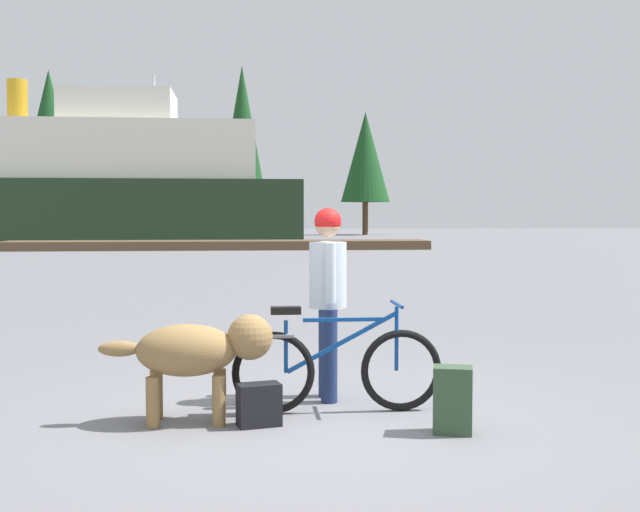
{
  "coord_description": "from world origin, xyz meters",
  "views": [
    {
      "loc": [
        -0.53,
        -5.92,
        1.6
      ],
      "look_at": [
        0.23,
        1.72,
        1.19
      ],
      "focal_mm": 43.86,
      "sensor_mm": 36.0,
      "label": 1
    }
  ],
  "objects_px": {
    "backpack": "(453,400)",
    "bicycle": "(336,367)",
    "person_cyclist": "(328,285)",
    "handbag_pannier": "(259,405)",
    "sailboat_moored": "(155,234)",
    "dog": "(199,351)",
    "ferry_boat": "(77,185)"
  },
  "relations": [
    {
      "from": "person_cyclist",
      "to": "dog",
      "type": "distance_m",
      "value": 1.32
    },
    {
      "from": "backpack",
      "to": "handbag_pannier",
      "type": "distance_m",
      "value": 1.44
    },
    {
      "from": "ferry_boat",
      "to": "sailboat_moored",
      "type": "xyz_separation_m",
      "value": [
        4.51,
        -1.54,
        -2.7
      ]
    },
    {
      "from": "backpack",
      "to": "sailboat_moored",
      "type": "relative_size",
      "value": 0.05
    },
    {
      "from": "bicycle",
      "to": "dog",
      "type": "height_order",
      "value": "bicycle"
    },
    {
      "from": "person_cyclist",
      "to": "sailboat_moored",
      "type": "distance_m",
      "value": 37.44
    },
    {
      "from": "person_cyclist",
      "to": "handbag_pannier",
      "type": "height_order",
      "value": "person_cyclist"
    },
    {
      "from": "dog",
      "to": "backpack",
      "type": "xyz_separation_m",
      "value": [
        1.86,
        -0.48,
        -0.31
      ]
    },
    {
      "from": "dog",
      "to": "handbag_pannier",
      "type": "distance_m",
      "value": 0.62
    },
    {
      "from": "bicycle",
      "to": "ferry_boat",
      "type": "distance_m",
      "value": 40.4
    },
    {
      "from": "backpack",
      "to": "handbag_pannier",
      "type": "bearing_deg",
      "value": 166.64
    },
    {
      "from": "backpack",
      "to": "handbag_pannier",
      "type": "relative_size",
      "value": 1.52
    },
    {
      "from": "ferry_boat",
      "to": "sailboat_moored",
      "type": "relative_size",
      "value": 2.75
    },
    {
      "from": "backpack",
      "to": "person_cyclist",
      "type": "bearing_deg",
      "value": 125.17
    },
    {
      "from": "ferry_boat",
      "to": "bicycle",
      "type": "bearing_deg",
      "value": -75.56
    },
    {
      "from": "dog",
      "to": "ferry_boat",
      "type": "bearing_deg",
      "value": 102.88
    },
    {
      "from": "backpack",
      "to": "sailboat_moored",
      "type": "height_order",
      "value": "sailboat_moored"
    },
    {
      "from": "dog",
      "to": "person_cyclist",
      "type": "bearing_deg",
      "value": 31.12
    },
    {
      "from": "backpack",
      "to": "sailboat_moored",
      "type": "xyz_separation_m",
      "value": [
        -6.32,
        38.16,
        0.28
      ]
    },
    {
      "from": "bicycle",
      "to": "backpack",
      "type": "distance_m",
      "value": 1.04
    },
    {
      "from": "person_cyclist",
      "to": "bicycle",
      "type": "bearing_deg",
      "value": -87.99
    },
    {
      "from": "backpack",
      "to": "bicycle",
      "type": "bearing_deg",
      "value": 139.12
    },
    {
      "from": "person_cyclist",
      "to": "backpack",
      "type": "xyz_separation_m",
      "value": [
        0.79,
        -1.13,
        -0.74
      ]
    },
    {
      "from": "person_cyclist",
      "to": "handbag_pannier",
      "type": "bearing_deg",
      "value": -127.52
    },
    {
      "from": "backpack",
      "to": "handbag_pannier",
      "type": "height_order",
      "value": "backpack"
    },
    {
      "from": "bicycle",
      "to": "ferry_boat",
      "type": "bearing_deg",
      "value": 104.44
    },
    {
      "from": "person_cyclist",
      "to": "handbag_pannier",
      "type": "distance_m",
      "value": 1.3
    },
    {
      "from": "handbag_pannier",
      "to": "sailboat_moored",
      "type": "height_order",
      "value": "sailboat_moored"
    },
    {
      "from": "bicycle",
      "to": "handbag_pannier",
      "type": "xyz_separation_m",
      "value": [
        -0.63,
        -0.34,
        -0.21
      ]
    },
    {
      "from": "person_cyclist",
      "to": "dog",
      "type": "xyz_separation_m",
      "value": [
        -1.07,
        -0.64,
        -0.43
      ]
    },
    {
      "from": "person_cyclist",
      "to": "handbag_pannier",
      "type": "xyz_separation_m",
      "value": [
        -0.61,
        -0.79,
        -0.83
      ]
    },
    {
      "from": "bicycle",
      "to": "ferry_boat",
      "type": "height_order",
      "value": "ferry_boat"
    }
  ]
}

